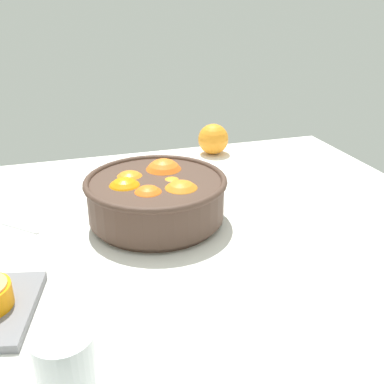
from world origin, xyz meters
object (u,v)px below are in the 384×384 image
(spoon, at_px, (1,222))
(fruit_bowl, at_px, (156,197))
(juice_glass, at_px, (67,373))
(loose_orange_0, at_px, (213,139))

(spoon, bearing_deg, fruit_bowl, -15.15)
(juice_glass, bearing_deg, fruit_bowl, 64.24)
(fruit_bowl, bearing_deg, loose_orange_0, 55.24)
(loose_orange_0, bearing_deg, juice_glass, -120.24)
(juice_glass, distance_m, spoon, 0.47)
(fruit_bowl, xyz_separation_m, spoon, (-0.29, 0.08, -0.05))
(fruit_bowl, relative_size, spoon, 2.46)
(juice_glass, height_order, spoon, juice_glass)
(fruit_bowl, xyz_separation_m, loose_orange_0, (0.24, 0.35, -0.01))
(fruit_bowl, relative_size, loose_orange_0, 3.25)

